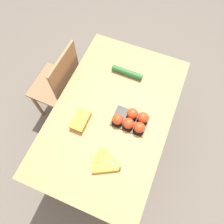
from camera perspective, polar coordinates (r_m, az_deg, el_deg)
ground_plane at (r=2.39m, az=0.00°, el=-8.15°), size 12.00×12.00×0.00m
dining_table at (r=1.76m, az=0.00°, el=-1.80°), size 1.40×0.88×0.77m
chair at (r=2.16m, az=-13.45°, el=6.71°), size 0.43×0.41×0.97m
banana_bunch at (r=1.53m, az=-1.23°, el=-13.32°), size 0.20×0.20×0.04m
tomato_pack at (r=1.61m, az=5.21°, el=-2.17°), size 0.18×0.26×0.09m
carrot_bag at (r=1.64m, az=-8.23°, el=-2.22°), size 0.17×0.10×0.04m
cucumber_near at (r=1.83m, az=3.98°, el=10.24°), size 0.06×0.26×0.05m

